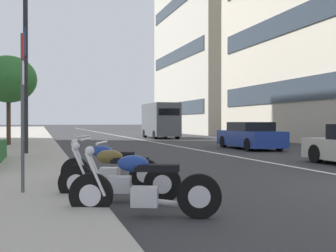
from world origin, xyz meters
TOP-DOWN VIEW (x-y plane):
  - lane_centre_stripe at (35.00, 0.00)m, footprint 110.00×0.16m
  - motorcycle_second_in_row at (-0.34, 6.02)m, footprint 0.96×2.11m
  - motorcycle_mid_row at (0.92, 6.15)m, footprint 0.91×2.04m
  - motorcycle_under_tarp at (2.43, 6.08)m, footprint 1.11×1.94m
  - car_approaching_light at (13.00, -2.80)m, footprint 4.71×1.97m
  - delivery_van_ahead at (27.65, -2.25)m, footprint 5.18×2.15m
  - parking_sign_by_curb at (1.52, 7.73)m, footprint 0.32×0.06m
  - street_lamp_with_banners at (11.12, 7.56)m, footprint 1.26×2.76m
  - street_tree_near_plaza_corner at (17.83, 9.05)m, footprint 2.96×2.96m

SIDE VIEW (x-z plane):
  - lane_centre_stripe at x=35.00m, z-range 0.00..0.01m
  - motorcycle_under_tarp at x=2.43m, z-range -0.13..0.96m
  - motorcycle_second_in_row at x=-0.34m, z-range -0.13..0.97m
  - motorcycle_mid_row at x=0.92m, z-range -0.13..0.97m
  - car_approaching_light at x=13.00m, z-range -0.04..1.34m
  - delivery_van_ahead at x=27.65m, z-range 0.09..3.00m
  - parking_sign_by_curb at x=1.52m, z-range 0.50..3.28m
  - street_tree_near_plaza_corner at x=17.83m, z-range 1.27..6.06m
  - street_lamp_with_banners at x=11.12m, z-range 0.97..8.96m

